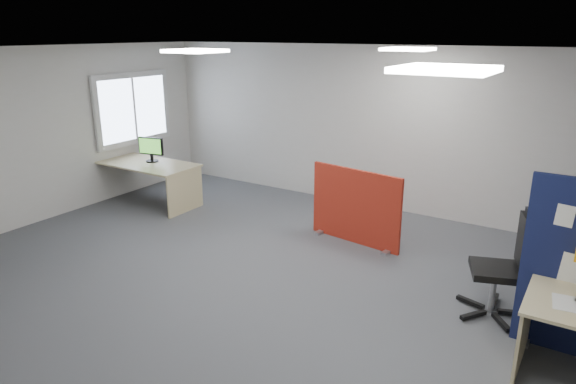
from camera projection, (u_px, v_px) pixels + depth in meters
The scene contains 10 objects.
floor at pixel (276, 293), 5.95m from camera, with size 9.00×9.00×0.00m, color #575A5F.
ceiling at pixel (274, 52), 5.13m from camera, with size 9.00×7.00×0.02m, color white.
wall_back at pixel (394, 131), 8.36m from camera, with size 9.00×0.02×2.70m, color silver.
wall_left at pixel (30, 137), 7.83m from camera, with size 0.02×7.00×2.70m, color silver.
window at pixel (133, 109), 9.35m from camera, with size 0.06×1.70×1.30m.
ceiling_lights at pixel (334, 54), 5.51m from camera, with size 4.10×4.10×0.04m.
red_divider at pixel (355, 207), 7.24m from camera, with size 1.43×0.30×1.08m.
second_desk at pixel (150, 172), 8.92m from camera, with size 1.77×0.88×0.73m.
monitor_second at pixel (151, 148), 8.86m from camera, with size 0.47×0.21×0.43m.
office_chair at pixel (510, 259), 5.29m from camera, with size 0.77×0.74×1.15m.
Camera 1 is at (2.95, -4.42, 2.91)m, focal length 32.00 mm.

